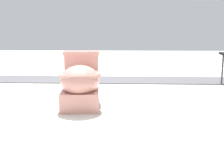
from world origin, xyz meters
TOP-DOWN VIEW (x-y plane):
  - ground_plane at (0.00, 0.00)m, footprint 14.00×14.00m
  - gravel_strip at (-1.15, 0.50)m, footprint 0.56×8.00m
  - toilet at (0.15, 0.24)m, footprint 0.66×0.43m

SIDE VIEW (x-z plane):
  - ground_plane at x=0.00m, z-range 0.00..0.00m
  - gravel_strip at x=-1.15m, z-range 0.00..0.01m
  - toilet at x=0.15m, z-range -0.04..0.48m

